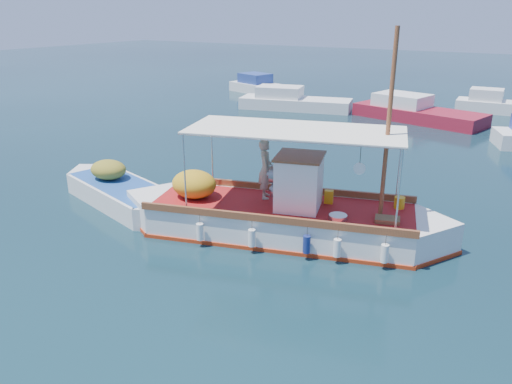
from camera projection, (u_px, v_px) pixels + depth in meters
The scene contains 7 objects.
ground at pixel (286, 240), 15.56m from camera, with size 160.00×160.00×0.00m, color black.
fishing_caique at pixel (279, 217), 15.80m from camera, with size 10.40×4.94×6.59m.
dinghy at pixel (121, 194), 18.44m from camera, with size 6.65×3.25×1.69m.
bg_boat_nw at pixel (292, 102), 35.92m from camera, with size 8.23×4.21×1.80m.
bg_boat_n at pixel (415, 113), 32.30m from camera, with size 8.69×4.73×1.80m.
bg_boat_far_w at pixel (261, 87), 42.87m from camera, with size 6.68×4.13×1.80m.
bg_boat_far_n at pixel (495, 105), 34.77m from camera, with size 5.41×2.28×1.80m.
Camera 1 is at (6.44, -12.57, 6.76)m, focal length 35.00 mm.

